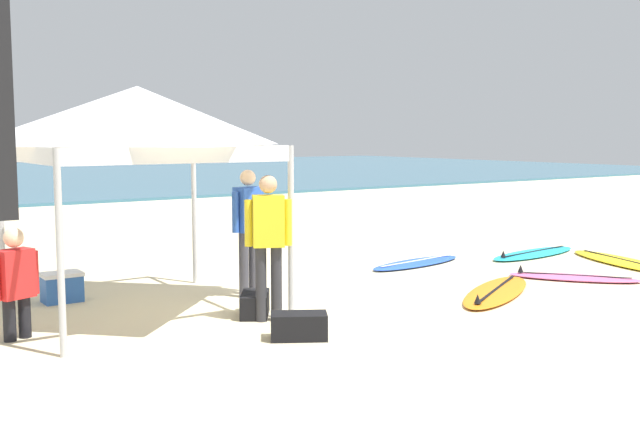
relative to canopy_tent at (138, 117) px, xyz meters
name	(u,v)px	position (x,y,z in m)	size (l,w,h in m)	color
ground_plane	(357,291)	(2.95, -0.47, -2.39)	(80.00, 80.00, 0.00)	beige
canopy_tent	(138,117)	(0.00, 0.00, 0.00)	(2.76, 2.76, 2.75)	#B7B7BC
surfboard_yellow	(624,262)	(7.99, -1.31, -2.35)	(1.45, 2.65, 0.19)	yellow
surfboard_cyan	(534,253)	(7.45, 0.16, -2.35)	(2.39, 0.92, 0.19)	#23B2CC
surfboard_orange	(496,292)	(4.38, -1.73, -2.35)	(2.40, 1.70, 0.19)	orange
surfboard_blue	(417,263)	(5.05, 0.62, -2.35)	(2.12, 0.85, 0.19)	blue
surfboard_pink	(573,277)	(6.12, -1.69, -2.35)	(1.57, 1.82, 0.19)	pink
person_yellow	(268,237)	(1.07, -1.24, -1.40)	(0.51, 0.35, 1.71)	#2D2D33
person_blue	(248,224)	(1.53, 0.08, -1.40)	(0.54, 0.30, 1.71)	#383842
person_red	(15,279)	(-1.55, -0.40, -1.73)	(0.52, 0.33, 1.20)	black
gear_bag_near_tent	(299,326)	(0.93, -2.09, -2.25)	(0.60, 0.32, 0.28)	black
gear_bag_by_pole	(255,304)	(1.06, -0.92, -2.25)	(0.60, 0.32, 0.28)	black
cooler_box	(62,287)	(-0.65, 1.16, -2.19)	(0.50, 0.36, 0.39)	#2D60B7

